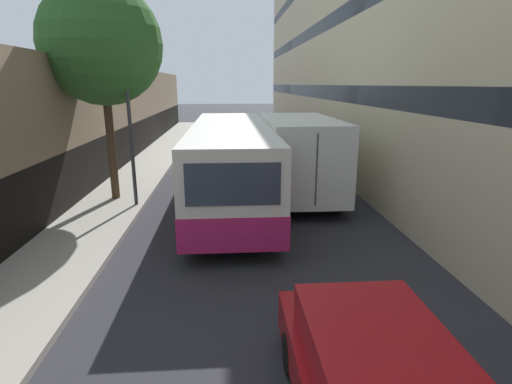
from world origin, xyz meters
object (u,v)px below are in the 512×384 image
panel_van (226,136)px  street_tree_left (102,45)px  bus (231,162)px  street_lamp (123,34)px  box_truck (295,152)px

panel_van → street_tree_left: street_tree_left is taller
bus → street_lamp: street_lamp is taller
street_lamp → street_tree_left: street_lamp is taller
bus → box_truck: bearing=27.2°
box_truck → bus: bearing=-152.8°
bus → panel_van: bearing=91.2°
box_truck → street_lamp: 7.23m
bus → panel_van: bus is taller
box_truck → street_tree_left: bearing=-172.9°
bus → street_tree_left: 5.73m
box_truck → street_tree_left: 7.72m
panel_van → street_lamp: size_ratio=0.56×
panel_van → street_tree_left: 11.72m
panel_van → street_tree_left: bearing=-111.3°
street_lamp → street_tree_left: size_ratio=1.12×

